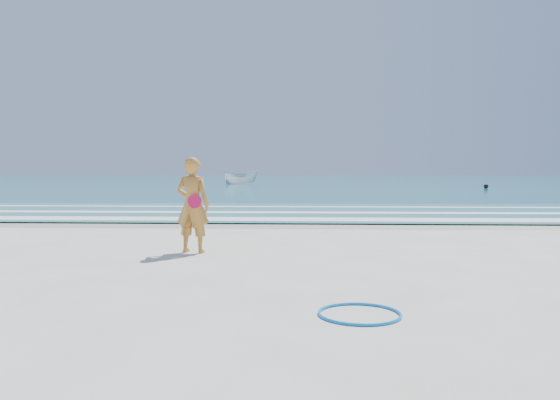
{
  "coord_description": "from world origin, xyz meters",
  "views": [
    {
      "loc": [
        0.5,
        -7.16,
        1.59
      ],
      "look_at": [
        -0.04,
        4.0,
        1.0
      ],
      "focal_mm": 35.0,
      "sensor_mm": 36.0,
      "label": 1
    }
  ],
  "objects": [
    {
      "name": "ground",
      "position": [
        0.0,
        0.0,
        0.0
      ],
      "size": [
        400.0,
        400.0,
        0.0
      ],
      "primitive_type": "plane",
      "color": "silver",
      "rests_on": "ground"
    },
    {
      "name": "wet_sand",
      "position": [
        0.0,
        9.0,
        0.0
      ],
      "size": [
        400.0,
        2.4,
        0.0
      ],
      "primitive_type": "cube",
      "color": "#B2A893",
      "rests_on": "ground"
    },
    {
      "name": "ocean",
      "position": [
        0.0,
        105.0,
        0.02
      ],
      "size": [
        400.0,
        190.0,
        0.04
      ],
      "primitive_type": "cube",
      "color": "#19727F",
      "rests_on": "ground"
    },
    {
      "name": "shallow",
      "position": [
        0.0,
        14.0,
        0.04
      ],
      "size": [
        400.0,
        10.0,
        0.01
      ],
      "primitive_type": "cube",
      "color": "#59B7AD",
      "rests_on": "ocean"
    },
    {
      "name": "foam_near",
      "position": [
        0.0,
        10.3,
        0.05
      ],
      "size": [
        400.0,
        1.4,
        0.01
      ],
      "primitive_type": "cube",
      "color": "white",
      "rests_on": "shallow"
    },
    {
      "name": "foam_mid",
      "position": [
        0.0,
        13.2,
        0.05
      ],
      "size": [
        400.0,
        0.9,
        0.01
      ],
      "primitive_type": "cube",
      "color": "white",
      "rests_on": "shallow"
    },
    {
      "name": "foam_far",
      "position": [
        0.0,
        16.5,
        0.05
      ],
      "size": [
        400.0,
        0.6,
        0.01
      ],
      "primitive_type": "cube",
      "color": "white",
      "rests_on": "shallow"
    },
    {
      "name": "hoop",
      "position": [
        1.09,
        -1.18,
        0.02
      ],
      "size": [
        1.09,
        1.09,
        0.03
      ],
      "primitive_type": "torus",
      "rotation": [
        0.0,
        0.0,
        -0.19
      ],
      "color": "#0C87DE",
      "rests_on": "ground"
    },
    {
      "name": "boat",
      "position": [
        -7.45,
        58.55,
        0.89
      ],
      "size": [
        4.67,
        3.34,
        1.69
      ],
      "primitive_type": "imported",
      "rotation": [
        0.0,
        0.0,
        2.01
      ],
      "color": "silver",
      "rests_on": "ocean"
    },
    {
      "name": "buoy",
      "position": [
        16.68,
        42.86,
        0.25
      ],
      "size": [
        0.42,
        0.42,
        0.42
      ],
      "primitive_type": "sphere",
      "color": "black",
      "rests_on": "ocean"
    },
    {
      "name": "woman",
      "position": [
        -1.72,
        3.35,
        0.93
      ],
      "size": [
        0.76,
        0.59,
        1.87
      ],
      "color": "#C37E2D",
      "rests_on": "ground"
    }
  ]
}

